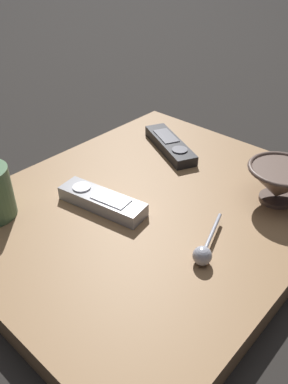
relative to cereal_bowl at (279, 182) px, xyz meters
name	(u,v)px	position (x,y,z in m)	size (l,w,h in m)	color
ground_plane	(152,221)	(0.17, 0.16, -0.08)	(6.00, 6.00, 0.00)	black
table	(152,212)	(0.17, 0.16, -0.06)	(0.55, 0.66, 0.04)	#936D47
cereal_bowl	(279,182)	(0.00, 0.00, 0.00)	(0.12, 0.12, 0.07)	brown
teaspoon	(204,253)	(0.01, 0.22, -0.03)	(0.05, 0.12, 0.03)	#A3A5B2
tv_remote_near	(170,145)	(0.27, -0.02, -0.03)	(0.18, 0.13, 0.03)	black
tv_remote_far	(102,201)	(0.22, 0.23, -0.03)	(0.17, 0.07, 0.03)	#9E9EA3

